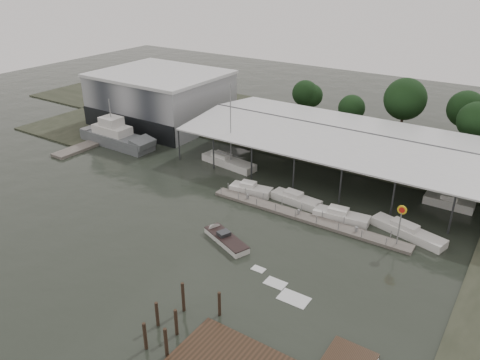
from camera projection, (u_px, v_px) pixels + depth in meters
The scene contains 17 objects.
ground at pixel (169, 219), 61.63m from camera, with size 200.00×200.00×0.00m, color black.
land_strip_far at pixel (309, 130), 93.23m from camera, with size 140.00×30.00×0.30m.
land_strip_west at pixel (123, 112), 104.19m from camera, with size 20.00×40.00×0.30m.
storage_warehouse at pixel (161, 98), 95.93m from camera, with size 24.50×20.50×10.50m.
covered_boat_shed at pixel (372, 139), 71.61m from camera, with size 58.24×24.00×6.96m.
trawler_dock at pixel (97, 142), 87.07m from camera, with size 3.00×18.00×0.50m.
floating_dock at pixel (305, 217), 61.58m from camera, with size 28.00×2.00×1.40m.
shell_fuel_sign at pixel (401, 218), 53.98m from camera, with size 1.10×0.18×5.55m.
grey_trawler at pixel (117, 137), 85.44m from camera, with size 15.93×4.64×8.84m.
white_sailboat at pixel (228, 162), 77.37m from camera, with size 10.30×3.89×14.07m.
speedboat_underway at pixel (224, 237), 56.77m from camera, with size 17.86×8.43×2.00m.
moored_cruiser_0 at pixel (251, 189), 68.21m from camera, with size 6.40×3.10×1.70m.
moored_cruiser_1 at pixel (296, 199), 65.41m from camera, with size 7.42×2.80×1.70m.
moored_cruiser_2 at pixel (341, 216), 61.14m from camera, with size 7.39×2.90×1.70m.
moored_cruiser_3 at pixel (407, 231), 57.68m from camera, with size 9.64×4.55×1.70m.
mooring_pilings at pixel (175, 321), 42.58m from camera, with size 4.31×7.36×3.89m.
horizon_tree_line at pixel (447, 113), 83.23m from camera, with size 65.35×12.04×11.61m.
Camera 1 is at (37.46, -39.39, 30.96)m, focal length 35.00 mm.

